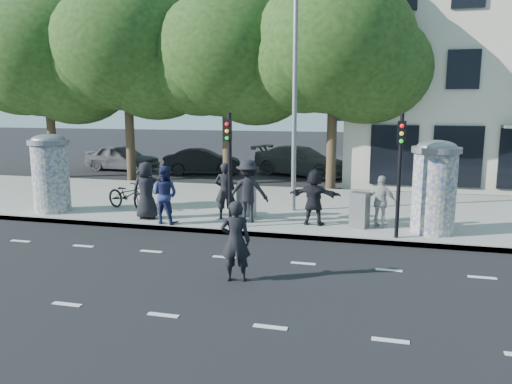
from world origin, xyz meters
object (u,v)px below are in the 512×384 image
(ad_column_left, at_px, (50,171))
(traffic_pole_far, at_px, (400,163))
(ad_column_right, at_px, (434,185))
(traffic_pole_near, at_px, (229,158))
(street_lamp, at_px, (295,73))
(ped_a, at_px, (147,190))
(man_road, at_px, (236,241))
(car_mid, at_px, (202,161))
(bicycle, at_px, (128,195))
(ped_c, at_px, (165,195))
(car_left, at_px, (122,158))
(ped_b, at_px, (225,191))
(cabinet_left, at_px, (246,199))
(cabinet_right, at_px, (360,210))
(ped_e, at_px, (381,202))
(car_right, at_px, (301,161))
(ped_d, at_px, (248,191))
(ped_f, at_px, (314,197))

(ad_column_left, xyz_separation_m, traffic_pole_far, (11.40, -0.71, 0.69))
(ad_column_right, bearing_deg, traffic_pole_near, -171.11)
(street_lamp, relative_size, ped_a, 4.34)
(traffic_pole_far, bearing_deg, man_road, -131.36)
(traffic_pole_near, xyz_separation_m, car_mid, (-5.25, 11.80, -1.54))
(man_road, xyz_separation_m, bicycle, (-5.59, 5.54, -0.23))
(ped_c, xyz_separation_m, car_left, (-8.18, 12.04, -0.31))
(ped_b, height_order, cabinet_left, ped_b)
(ad_column_left, relative_size, bicycle, 1.36)
(cabinet_right, bearing_deg, cabinet_left, -165.63)
(ped_e, relative_size, bicycle, 0.80)
(ped_b, distance_m, ped_e, 4.85)
(ad_column_left, bearing_deg, man_road, -30.12)
(ad_column_left, distance_m, traffic_pole_near, 6.67)
(car_mid, bearing_deg, ped_a, 176.43)
(ped_a, relative_size, ped_b, 1.01)
(traffic_pole_near, height_order, ped_a, traffic_pole_near)
(street_lamp, bearing_deg, traffic_pole_far, -39.88)
(ad_column_left, bearing_deg, car_mid, 83.08)
(ped_c, relative_size, car_left, 0.41)
(traffic_pole_near, bearing_deg, ad_column_right, 8.89)
(ped_a, xyz_separation_m, car_left, (-7.36, 11.61, -0.33))
(traffic_pole_far, relative_size, ped_e, 2.16)
(car_left, bearing_deg, car_right, -81.19)
(ped_c, bearing_deg, ad_column_left, -2.62)
(street_lamp, bearing_deg, ped_b, -137.38)
(man_road, distance_m, car_mid, 17.05)
(traffic_pole_far, height_order, ped_c, traffic_pole_far)
(ped_d, bearing_deg, cabinet_right, 170.77)
(ad_column_left, bearing_deg, ad_column_right, 0.92)
(ped_c, height_order, ped_f, ped_c)
(traffic_pole_near, relative_size, ped_f, 1.98)
(cabinet_left, relative_size, car_mid, 0.28)
(man_road, distance_m, cabinet_right, 5.45)
(traffic_pole_far, bearing_deg, traffic_pole_near, 180.00)
(ped_b, relative_size, ped_c, 1.01)
(traffic_pole_far, xyz_separation_m, ped_e, (-0.44, 1.10, -1.29))
(ad_column_left, xyz_separation_m, ped_f, (8.97, 0.29, -0.53))
(ped_b, height_order, car_left, ped_b)
(traffic_pole_near, relative_size, car_left, 0.78)
(car_right, bearing_deg, cabinet_left, -161.17)
(ped_e, bearing_deg, cabinet_left, 13.63)
(ad_column_left, bearing_deg, traffic_pole_near, -6.11)
(ped_d, relative_size, car_right, 0.36)
(ad_column_left, height_order, car_left, ad_column_left)
(man_road, bearing_deg, ad_column_left, -44.61)
(ped_e, height_order, ped_f, ped_f)
(ad_column_right, distance_m, cabinet_left, 5.78)
(ped_b, height_order, man_road, ped_b)
(traffic_pole_near, height_order, street_lamp, street_lamp)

